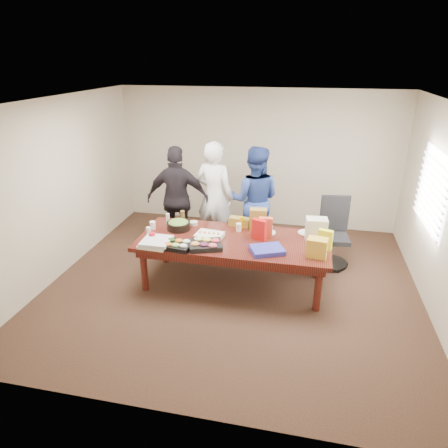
% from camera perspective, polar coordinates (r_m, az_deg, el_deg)
% --- Properties ---
extents(floor, '(5.50, 5.00, 0.02)m').
position_cam_1_polar(floor, '(6.20, 1.31, -8.57)').
color(floor, '#47301E').
rests_on(floor, ground).
extents(ceiling, '(5.50, 5.00, 0.02)m').
position_cam_1_polar(ceiling, '(5.30, 1.59, 17.32)').
color(ceiling, white).
rests_on(ceiling, wall_back).
extents(wall_back, '(5.50, 0.04, 2.70)m').
position_cam_1_polar(wall_back, '(7.97, 4.82, 9.30)').
color(wall_back, beige).
rests_on(wall_back, floor).
extents(wall_front, '(5.50, 0.04, 2.70)m').
position_cam_1_polar(wall_front, '(3.42, -6.49, -10.68)').
color(wall_front, beige).
rests_on(wall_front, floor).
extents(wall_left, '(0.04, 5.00, 2.70)m').
position_cam_1_polar(wall_left, '(6.65, -22.63, 4.76)').
color(wall_left, beige).
rests_on(wall_left, floor).
extents(wall_right, '(0.04, 5.00, 2.70)m').
position_cam_1_polar(wall_right, '(5.80, 29.20, 1.01)').
color(wall_right, beige).
rests_on(wall_right, floor).
extents(window_panel, '(0.03, 1.40, 1.10)m').
position_cam_1_polar(window_panel, '(6.29, 27.79, 4.31)').
color(window_panel, white).
rests_on(window_panel, wall_right).
extents(window_blinds, '(0.04, 1.36, 1.00)m').
position_cam_1_polar(window_blinds, '(6.28, 27.44, 4.35)').
color(window_blinds, beige).
rests_on(window_blinds, wall_right).
extents(conference_table, '(2.80, 1.20, 0.75)m').
position_cam_1_polar(conference_table, '(6.00, 1.35, -5.44)').
color(conference_table, '#4C1C0F').
rests_on(conference_table, floor).
extents(office_chair, '(0.63, 0.63, 1.10)m').
position_cam_1_polar(office_chair, '(6.67, 15.42, -1.56)').
color(office_chair, black).
rests_on(office_chair, floor).
extents(person_center, '(0.80, 0.63, 1.95)m').
position_cam_1_polar(person_center, '(6.92, -1.36, 3.95)').
color(person_center, white).
rests_on(person_center, floor).
extents(person_right, '(0.94, 0.75, 1.87)m').
position_cam_1_polar(person_right, '(6.88, 4.37, 3.47)').
color(person_right, '#2B428F').
rests_on(person_right, floor).
extents(person_left, '(1.13, 0.57, 1.86)m').
position_cam_1_polar(person_left, '(6.96, -6.64, 3.56)').
color(person_left, black).
rests_on(person_left, floor).
extents(veggie_tray, '(0.45, 0.37, 0.06)m').
position_cam_1_polar(veggie_tray, '(5.61, -6.73, -3.09)').
color(veggie_tray, black).
rests_on(veggie_tray, conference_table).
extents(fruit_tray, '(0.54, 0.48, 0.07)m').
position_cam_1_polar(fruit_tray, '(5.58, -2.69, -3.05)').
color(fruit_tray, black).
rests_on(fruit_tray, conference_table).
extents(sheet_cake, '(0.43, 0.34, 0.07)m').
position_cam_1_polar(sheet_cake, '(5.87, -2.12, -1.69)').
color(sheet_cake, white).
rests_on(sheet_cake, conference_table).
extents(salad_bowl, '(0.47, 0.47, 0.12)m').
position_cam_1_polar(salad_bowl, '(6.19, -6.56, -0.22)').
color(salad_bowl, black).
rests_on(salad_bowl, conference_table).
extents(chip_bag_blue, '(0.53, 0.48, 0.07)m').
position_cam_1_polar(chip_bag_blue, '(5.48, 6.24, -3.72)').
color(chip_bag_blue, '#3032A5').
rests_on(chip_bag_blue, conference_table).
extents(chip_bag_red, '(0.23, 0.16, 0.31)m').
position_cam_1_polar(chip_bag_red, '(5.79, 5.11, -0.80)').
color(chip_bag_red, red).
rests_on(chip_bag_red, conference_table).
extents(chip_bag_yellow, '(0.21, 0.13, 0.29)m').
position_cam_1_polar(chip_bag_yellow, '(5.65, 14.36, -2.22)').
color(chip_bag_yellow, '#FBFF20').
rests_on(chip_bag_yellow, conference_table).
extents(chip_bag_orange, '(0.21, 0.10, 0.31)m').
position_cam_1_polar(chip_bag_orange, '(5.87, 6.02, -0.51)').
color(chip_bag_orange, '#DE512C').
rests_on(chip_bag_orange, conference_table).
extents(mayo_jar, '(0.08, 0.08, 0.13)m').
position_cam_1_polar(mayo_jar, '(6.08, 2.13, -0.48)').
color(mayo_jar, white).
rests_on(mayo_jar, conference_table).
extents(mustard_bottle, '(0.08, 0.08, 0.18)m').
position_cam_1_polar(mustard_bottle, '(6.20, 2.60, 0.25)').
color(mustard_bottle, '#F5C202').
rests_on(mustard_bottle, conference_table).
extents(dressing_bottle, '(0.08, 0.08, 0.21)m').
position_cam_1_polar(dressing_bottle, '(6.38, -5.97, 1.00)').
color(dressing_bottle, brown).
rests_on(dressing_bottle, conference_table).
extents(ranch_bottle, '(0.07, 0.07, 0.17)m').
position_cam_1_polar(ranch_bottle, '(6.39, -8.08, 0.75)').
color(ranch_bottle, silver).
rests_on(ranch_bottle, conference_table).
extents(banana_bunch, '(0.25, 0.21, 0.07)m').
position_cam_1_polar(banana_bunch, '(6.06, 5.63, -0.95)').
color(banana_bunch, gold).
rests_on(banana_bunch, conference_table).
extents(bread_loaf, '(0.35, 0.20, 0.13)m').
position_cam_1_polar(bread_loaf, '(6.27, 2.28, 0.32)').
color(bread_loaf, olive).
rests_on(bread_loaf, conference_table).
extents(kraft_bag, '(0.27, 0.17, 0.34)m').
position_cam_1_polar(kraft_bag, '(6.11, 4.92, 0.67)').
color(kraft_bag, olive).
rests_on(kraft_bag, conference_table).
extents(red_cup, '(0.11, 0.11, 0.13)m').
position_cam_1_polar(red_cup, '(5.85, -10.30, -1.83)').
color(red_cup, red).
rests_on(red_cup, conference_table).
extents(clear_cup_a, '(0.08, 0.08, 0.10)m').
position_cam_1_polar(clear_cup_a, '(6.11, -10.80, -0.91)').
color(clear_cup_a, white).
rests_on(clear_cup_a, conference_table).
extents(clear_cup_b, '(0.09, 0.09, 0.12)m').
position_cam_1_polar(clear_cup_b, '(6.25, -10.22, -0.18)').
color(clear_cup_b, white).
rests_on(clear_cup_b, conference_table).
extents(pizza_box_lower, '(0.41, 0.41, 0.05)m').
position_cam_1_polar(pizza_box_lower, '(5.74, -9.86, -2.78)').
color(pizza_box_lower, white).
rests_on(pizza_box_lower, conference_table).
extents(pizza_box_upper, '(0.39, 0.39, 0.05)m').
position_cam_1_polar(pizza_box_upper, '(5.70, -9.70, -2.44)').
color(pizza_box_upper, silver).
rests_on(pizza_box_upper, pizza_box_lower).
extents(plate_a, '(0.29, 0.29, 0.01)m').
position_cam_1_polar(plate_a, '(6.16, 11.67, -1.21)').
color(plate_a, white).
rests_on(plate_a, conference_table).
extents(plate_b, '(0.28, 0.28, 0.02)m').
position_cam_1_polar(plate_b, '(6.07, 6.26, -1.20)').
color(plate_b, silver).
rests_on(plate_b, conference_table).
extents(dip_bowl_a, '(0.18, 0.18, 0.06)m').
position_cam_1_polar(dip_bowl_a, '(6.19, 6.37, -0.51)').
color(dip_bowl_a, '#EDDFC6').
rests_on(dip_bowl_a, conference_table).
extents(dip_bowl_b, '(0.17, 0.17, 0.05)m').
position_cam_1_polar(dip_bowl_b, '(6.33, -4.40, 0.11)').
color(dip_bowl_b, beige).
rests_on(dip_bowl_b, conference_table).
extents(grocery_bag_white, '(0.32, 0.24, 0.32)m').
position_cam_1_polar(grocery_bag_white, '(5.93, 13.13, -0.69)').
color(grocery_bag_white, silver).
rests_on(grocery_bag_white, conference_table).
extents(grocery_bag_yellow, '(0.29, 0.22, 0.26)m').
position_cam_1_polar(grocery_bag_yellow, '(5.43, 13.24, -3.34)').
color(grocery_bag_yellow, gold).
rests_on(grocery_bag_yellow, conference_table).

